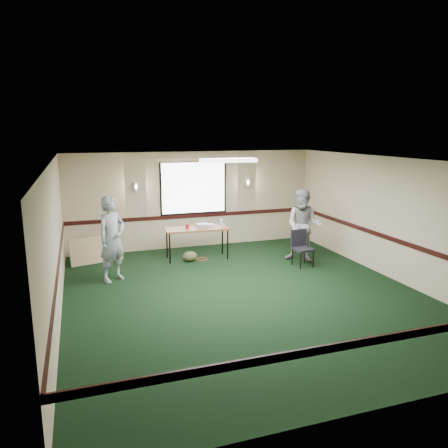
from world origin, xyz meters
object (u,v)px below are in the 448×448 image
object	(u,v)px
conference_chair	(301,245)
person_right	(303,225)
person_left	(112,239)
projector	(202,226)
folding_table	(197,230)

from	to	relation	value
conference_chair	person_right	size ratio (longest dim) A/B	0.48
person_left	person_right	distance (m)	4.69
projector	person_right	bearing A→B (deg)	-18.93
projector	conference_chair	xyz separation A→B (m)	(2.12, -1.40, -0.34)
folding_table	person_right	bearing A→B (deg)	-19.60
folding_table	person_left	world-z (taller)	person_left
conference_chair	projector	bearing A→B (deg)	141.13
conference_chair	folding_table	bearing A→B (deg)	143.31
conference_chair	person_left	world-z (taller)	person_left
person_right	person_left	bearing A→B (deg)	-140.44
person_right	folding_table	bearing A→B (deg)	-163.50
projector	person_right	distance (m)	2.58
projector	person_left	size ratio (longest dim) A/B	0.15
person_left	folding_table	bearing A→B (deg)	-10.33
folding_table	person_right	world-z (taller)	person_right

